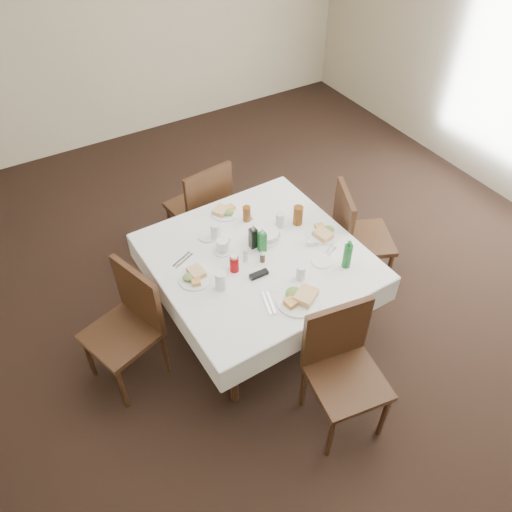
{
  "coord_description": "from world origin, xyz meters",
  "views": [
    {
      "loc": [
        -1.59,
        -2.28,
        3.32
      ],
      "look_at": [
        -0.25,
        -0.02,
        0.8
      ],
      "focal_mm": 35.0,
      "sensor_mm": 36.0,
      "label": 1
    }
  ],
  "objects_px": {
    "bread_basket": "(265,235)",
    "ketchup_bottle": "(234,264)",
    "green_bottle": "(347,256)",
    "chair_east": "(354,232)",
    "water_w": "(221,280)",
    "chair_west": "(130,320)",
    "water_s": "(301,273)",
    "chair_south": "(341,362)",
    "chair_north": "(203,205)",
    "coffee_mug": "(223,246)",
    "dining_table": "(257,262)",
    "water_e": "(280,220)",
    "oil_cruet_dark": "(253,237)",
    "water_n": "(216,231)",
    "oil_cruet_green": "(262,241)"
  },
  "relations": [
    {
      "from": "oil_cruet_green",
      "to": "water_s",
      "type": "bearing_deg",
      "value": -78.12
    },
    {
      "from": "chair_west",
      "to": "chair_south",
      "type": "bearing_deg",
      "value": -44.62
    },
    {
      "from": "water_s",
      "to": "bread_basket",
      "type": "height_order",
      "value": "water_s"
    },
    {
      "from": "dining_table",
      "to": "oil_cruet_dark",
      "type": "distance_m",
      "value": 0.19
    },
    {
      "from": "chair_south",
      "to": "green_bottle",
      "type": "height_order",
      "value": "green_bottle"
    },
    {
      "from": "water_n",
      "to": "bread_basket",
      "type": "bearing_deg",
      "value": -31.77
    },
    {
      "from": "water_e",
      "to": "green_bottle",
      "type": "xyz_separation_m",
      "value": [
        0.17,
        -0.62,
        0.04
      ]
    },
    {
      "from": "water_s",
      "to": "green_bottle",
      "type": "xyz_separation_m",
      "value": [
        0.36,
        -0.06,
        0.04
      ]
    },
    {
      "from": "dining_table",
      "to": "water_s",
      "type": "height_order",
      "value": "water_s"
    },
    {
      "from": "water_s",
      "to": "green_bottle",
      "type": "distance_m",
      "value": 0.36
    },
    {
      "from": "bread_basket",
      "to": "green_bottle",
      "type": "height_order",
      "value": "green_bottle"
    },
    {
      "from": "chair_west",
      "to": "bread_basket",
      "type": "bearing_deg",
      "value": 2.29
    },
    {
      "from": "chair_west",
      "to": "oil_cruet_dark",
      "type": "xyz_separation_m",
      "value": [
        1.02,
        0.02,
        0.3
      ]
    },
    {
      "from": "dining_table",
      "to": "water_e",
      "type": "relative_size",
      "value": 11.93
    },
    {
      "from": "dining_table",
      "to": "water_e",
      "type": "xyz_separation_m",
      "value": [
        0.32,
        0.19,
        0.14
      ]
    },
    {
      "from": "chair_west",
      "to": "oil_cruet_dark",
      "type": "bearing_deg",
      "value": 0.87
    },
    {
      "from": "chair_south",
      "to": "ketchup_bottle",
      "type": "height_order",
      "value": "chair_south"
    },
    {
      "from": "dining_table",
      "to": "ketchup_bottle",
      "type": "bearing_deg",
      "value": -166.82
    },
    {
      "from": "chair_west",
      "to": "ketchup_bottle",
      "type": "height_order",
      "value": "chair_west"
    },
    {
      "from": "chair_south",
      "to": "coffee_mug",
      "type": "height_order",
      "value": "chair_south"
    },
    {
      "from": "chair_north",
      "to": "chair_west",
      "type": "height_order",
      "value": "chair_north"
    },
    {
      "from": "water_s",
      "to": "green_bottle",
      "type": "bearing_deg",
      "value": -9.58
    },
    {
      "from": "chair_east",
      "to": "chair_north",
      "type": "bearing_deg",
      "value": 133.65
    },
    {
      "from": "ketchup_bottle",
      "to": "chair_west",
      "type": "bearing_deg",
      "value": 170.48
    },
    {
      "from": "dining_table",
      "to": "oil_cruet_green",
      "type": "height_order",
      "value": "oil_cruet_green"
    },
    {
      "from": "dining_table",
      "to": "water_s",
      "type": "distance_m",
      "value": 0.41
    },
    {
      "from": "dining_table",
      "to": "green_bottle",
      "type": "height_order",
      "value": "green_bottle"
    },
    {
      "from": "water_s",
      "to": "water_e",
      "type": "xyz_separation_m",
      "value": [
        0.18,
        0.56,
        0.0
      ]
    },
    {
      "from": "chair_north",
      "to": "chair_east",
      "type": "relative_size",
      "value": 1.01
    },
    {
      "from": "chair_north",
      "to": "bread_basket",
      "type": "bearing_deg",
      "value": -81.81
    },
    {
      "from": "chair_north",
      "to": "ketchup_bottle",
      "type": "distance_m",
      "value": 1.1
    },
    {
      "from": "chair_west",
      "to": "water_s",
      "type": "bearing_deg",
      "value": -21.3
    },
    {
      "from": "chair_east",
      "to": "water_w",
      "type": "relative_size",
      "value": 6.77
    },
    {
      "from": "chair_west",
      "to": "oil_cruet_green",
      "type": "bearing_deg",
      "value": -2.96
    },
    {
      "from": "water_w",
      "to": "water_s",
      "type": "bearing_deg",
      "value": -22.13
    },
    {
      "from": "water_e",
      "to": "oil_cruet_dark",
      "type": "relative_size",
      "value": 0.58
    },
    {
      "from": "water_w",
      "to": "green_bottle",
      "type": "distance_m",
      "value": 0.92
    },
    {
      "from": "chair_south",
      "to": "water_e",
      "type": "height_order",
      "value": "chair_south"
    },
    {
      "from": "green_bottle",
      "to": "ketchup_bottle",
      "type": "bearing_deg",
      "value": 152.4
    },
    {
      "from": "water_w",
      "to": "ketchup_bottle",
      "type": "bearing_deg",
      "value": 32.03
    },
    {
      "from": "water_e",
      "to": "chair_north",
      "type": "bearing_deg",
      "value": 110.67
    },
    {
      "from": "dining_table",
      "to": "chair_east",
      "type": "relative_size",
      "value": 1.56
    },
    {
      "from": "bread_basket",
      "to": "ketchup_bottle",
      "type": "distance_m",
      "value": 0.41
    },
    {
      "from": "chair_south",
      "to": "chair_west",
      "type": "bearing_deg",
      "value": 135.38
    },
    {
      "from": "dining_table",
      "to": "green_bottle",
      "type": "xyz_separation_m",
      "value": [
        0.49,
        -0.43,
        0.18
      ]
    },
    {
      "from": "chair_south",
      "to": "water_s",
      "type": "xyz_separation_m",
      "value": [
        0.08,
        0.61,
        0.26
      ]
    },
    {
      "from": "chair_west",
      "to": "chair_north",
      "type": "bearing_deg",
      "value": 41.46
    },
    {
      "from": "bread_basket",
      "to": "green_bottle",
      "type": "xyz_separation_m",
      "value": [
        0.35,
        -0.55,
        0.07
      ]
    },
    {
      "from": "chair_south",
      "to": "coffee_mug",
      "type": "distance_m",
      "value": 1.2
    },
    {
      "from": "water_n",
      "to": "bread_basket",
      "type": "xyz_separation_m",
      "value": [
        0.32,
        -0.2,
        -0.03
      ]
    }
  ]
}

